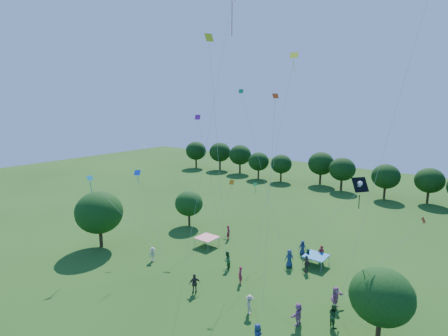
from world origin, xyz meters
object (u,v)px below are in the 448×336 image
near_tree_north (189,203)px  pirate_kite (358,186)px  near_tree_west (99,212)px  tent_red_stripe (207,238)px  tent_blue (316,256)px  red_high_kite (222,57)px  near_tree_east (382,296)px

near_tree_north → pirate_kite: size_ratio=0.49×
near_tree_west → tent_red_stripe: (9.59, 7.74, -3.17)m
tent_blue → pirate_kite: 12.30m
near_tree_north → red_high_kite: 21.58m
near_tree_east → tent_blue: 11.97m
near_tree_east → tent_red_stripe: bearing=165.8°
near_tree_west → tent_red_stripe: 12.72m
tent_red_stripe → pirate_kite: (17.48, -2.71, 9.35)m
near_tree_east → tent_blue: size_ratio=2.48×
pirate_kite → near_tree_west: bearing=-169.5°
red_high_kite → near_tree_east: bearing=-9.6°
near_tree_east → near_tree_north: bearing=161.5°
near_tree_north → near_tree_east: near_tree_east is taller
tent_blue → pirate_kite: bearing=-47.5°
pirate_kite → near_tree_north: bearing=164.8°
near_tree_west → tent_blue: (21.66, 10.92, -3.17)m
tent_red_stripe → red_high_kite: size_ratio=0.09×
near_tree_west → red_high_kite: 22.23m
near_tree_north → tent_red_stripe: near_tree_north is taller
red_high_kite → tent_blue: bearing=35.5°
pirate_kite → red_high_kite: size_ratio=0.39×
near_tree_east → red_high_kite: red_high_kite is taller
tent_red_stripe → near_tree_east: bearing=-14.2°
near_tree_east → tent_red_stripe: size_ratio=2.48×
pirate_kite → near_tree_east: bearing=-40.7°
near_tree_north → pirate_kite: 25.84m
near_tree_north → near_tree_east: (26.77, -8.95, 0.38)m
red_high_kite → near_tree_north: bearing=149.7°
tent_blue → tent_red_stripe: bearing=-165.2°
tent_blue → red_high_kite: red_high_kite is taller
tent_blue → pirate_kite: (5.40, -5.89, 9.35)m
pirate_kite → red_high_kite: (-13.27, 0.28, 10.43)m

